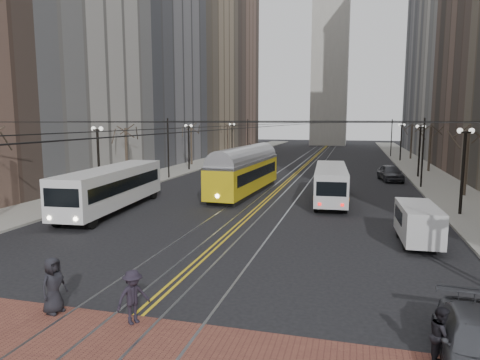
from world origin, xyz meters
The scene contains 22 objects.
ground centered at (0.00, 0.00, 0.00)m, with size 260.00×260.00×0.00m, color black.
sidewalk_left centered at (-15.00, 45.00, 0.07)m, with size 5.00×140.00×0.15m, color gray.
sidewalk_right centered at (15.00, 45.00, 0.07)m, with size 5.00×140.00×0.15m, color gray.
streetcar_rails centered at (0.00, 45.00, 0.00)m, with size 4.80×130.00×0.02m, color gray.
centre_lines centered at (0.00, 45.00, 0.01)m, with size 0.42×130.00×0.01m, color gold.
building_left_mid centered at (-25.50, 46.00, 17.00)m, with size 16.00×20.00×34.00m, color slate.
building_left_midfar centered at (-27.50, 66.00, 26.00)m, with size 20.00×20.00×52.00m, color gray.
building_left_far centered at (-25.50, 86.00, 20.00)m, with size 16.00×20.00×40.00m, color brown.
building_right_far centered at (25.50, 86.00, 20.00)m, with size 16.00×20.00×40.00m, color slate.
clock_tower centered at (0.00, 102.00, 35.96)m, with size 12.00×12.00×66.00m.
lamp_posts centered at (0.00, 28.75, 2.80)m, with size 27.60×57.20×5.60m.
street_trees centered at (0.00, 35.25, 2.80)m, with size 31.68×53.28×5.60m.
trolley_wires centered at (0.00, 34.83, 3.77)m, with size 25.96×120.00×6.60m.
transit_bus centered at (-9.71, 13.42, 1.53)m, with size 2.55×12.26×3.06m, color silver.
streetcar centered at (-2.50, 23.07, 1.60)m, with size 2.53×13.61×3.21m, color gold.
rear_bus centered at (5.00, 20.92, 1.39)m, with size 2.31×10.63×2.77m, color silver.
cargo_van centered at (10.00, 10.15, 1.02)m, with size 1.78×4.63×2.05m, color silver.
sedan_grey centered at (10.50, 34.61, 0.85)m, with size 2.01×5.00×1.71m, color #3E3F45.
sedan_parked centered at (9.94, -1.63, 0.70)m, with size 1.97×4.84×1.40m, color #46484F.
pedestrian_a centered at (-2.78, -1.50, 0.96)m, with size 0.93×0.60×1.90m, color black.
pedestrian_c centered at (9.05, -1.50, 0.80)m, with size 0.77×0.60×1.58m, color black.
pedestrian_d centered at (0.14, -1.50, 0.88)m, with size 1.12×0.65×1.74m, color black.
Camera 1 is at (6.68, -12.96, 6.37)m, focal length 32.00 mm.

